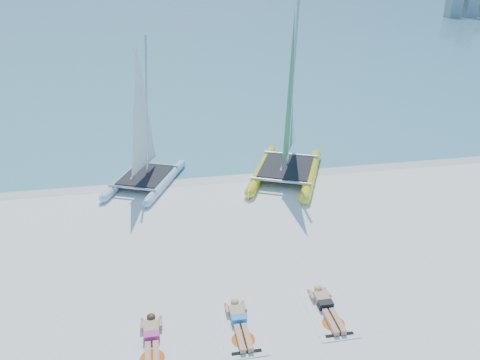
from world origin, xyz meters
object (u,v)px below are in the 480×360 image
(towel_c, at_px, (328,314))
(sunbather_c, at_px, (326,306))
(towel_b, at_px, (241,330))
(catamaran_blue, at_px, (143,142))
(sunbather_a, at_px, (152,338))
(sunbather_b, at_px, (239,321))
(catamaran_yellow, at_px, (290,121))
(towel_a, at_px, (152,347))

(towel_c, bearing_deg, sunbather_c, 90.00)
(towel_b, bearing_deg, catamaran_blue, 103.70)
(towel_b, height_order, sunbather_c, sunbather_c)
(catamaran_blue, xyz_separation_m, towel_b, (2.19, -8.98, -1.73))
(sunbather_a, bearing_deg, sunbather_b, 5.09)
(catamaran_yellow, height_order, sunbather_b, catamaran_yellow)
(towel_c, height_order, sunbather_c, sunbather_c)
(towel_a, bearing_deg, catamaran_blue, 90.46)
(sunbather_a, height_order, towel_b, sunbather_a)
(catamaran_blue, bearing_deg, towel_a, -66.05)
(towel_b, xyz_separation_m, sunbather_c, (2.29, 0.33, 0.11))
(towel_a, bearing_deg, catamaran_yellow, 57.50)
(catamaran_yellow, bearing_deg, catamaran_blue, -155.39)
(catamaran_yellow, height_order, towel_c, catamaran_yellow)
(sunbather_b, distance_m, sunbather_c, 2.29)
(towel_b, bearing_deg, catamaran_yellow, 67.44)
(catamaran_yellow, bearing_deg, towel_c, -75.00)
(catamaran_yellow, relative_size, towel_c, 3.82)
(catamaran_yellow, bearing_deg, sunbather_a, -98.72)
(catamaran_yellow, relative_size, towel_b, 3.82)
(catamaran_yellow, distance_m, sunbather_a, 10.95)
(towel_b, distance_m, sunbather_b, 0.22)
(catamaran_yellow, xyz_separation_m, sunbather_a, (-5.86, -9.01, -2.11))
(towel_c, bearing_deg, sunbather_a, -178.31)
(towel_a, height_order, sunbather_a, sunbather_a)
(catamaran_blue, bearing_deg, towel_c, -39.68)
(catamaran_yellow, xyz_separation_m, towel_c, (-1.46, -8.88, -2.22))
(sunbather_b, height_order, sunbather_c, same)
(sunbather_a, bearing_deg, towel_b, -0.09)
(sunbather_a, distance_m, sunbather_c, 4.41)
(catamaran_yellow, bearing_deg, sunbather_c, -75.20)
(towel_a, distance_m, sunbather_b, 2.15)
(sunbather_b, xyz_separation_m, sunbather_c, (2.29, 0.13, 0.00))
(catamaran_yellow, relative_size, sunbather_c, 4.10)
(towel_b, bearing_deg, towel_a, -174.91)
(towel_b, bearing_deg, sunbather_c, 8.10)
(towel_a, distance_m, sunbather_a, 0.22)
(towel_a, xyz_separation_m, towel_b, (2.12, 0.19, 0.00))
(towel_c, bearing_deg, towel_b, -176.66)
(sunbather_b, bearing_deg, sunbather_c, 3.34)
(sunbather_a, relative_size, towel_c, 0.93)
(catamaran_blue, height_order, towel_b, catamaran_blue)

